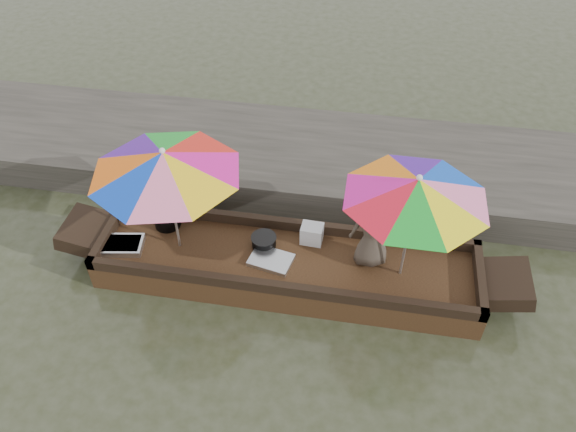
% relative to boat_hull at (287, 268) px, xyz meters
% --- Properties ---
extents(water, '(80.00, 80.00, 0.00)m').
position_rel_boat_hull_xyz_m(water, '(0.00, 0.00, -0.17)').
color(water, '#2B301A').
rests_on(water, ground).
extents(dock, '(22.00, 2.20, 0.50)m').
position_rel_boat_hull_xyz_m(dock, '(0.00, 2.20, 0.08)').
color(dock, '#2D2B26').
rests_on(dock, ground).
extents(boat_hull, '(4.85, 1.20, 0.35)m').
position_rel_boat_hull_xyz_m(boat_hull, '(0.00, 0.00, 0.00)').
color(boat_hull, black).
rests_on(boat_hull, water).
extents(cooking_pot, '(0.35, 0.35, 0.18)m').
position_rel_boat_hull_xyz_m(cooking_pot, '(-1.69, 0.35, 0.27)').
color(cooking_pot, black).
rests_on(cooking_pot, boat_hull).
extents(tray_crayfish, '(0.58, 0.45, 0.09)m').
position_rel_boat_hull_xyz_m(tray_crayfish, '(-2.13, -0.17, 0.22)').
color(tray_crayfish, silver).
rests_on(tray_crayfish, boat_hull).
extents(tray_scallop, '(0.59, 0.46, 0.06)m').
position_rel_boat_hull_xyz_m(tray_scallop, '(-0.19, -0.09, 0.21)').
color(tray_scallop, silver).
rests_on(tray_scallop, boat_hull).
extents(charcoal_grill, '(0.31, 0.31, 0.15)m').
position_rel_boat_hull_xyz_m(charcoal_grill, '(-0.33, 0.17, 0.25)').
color(charcoal_grill, black).
rests_on(charcoal_grill, boat_hull).
extents(supply_bag, '(0.29, 0.23, 0.26)m').
position_rel_boat_hull_xyz_m(supply_bag, '(0.27, 0.37, 0.30)').
color(supply_bag, silver).
rests_on(supply_bag, boat_hull).
extents(vendor, '(0.62, 0.48, 1.13)m').
position_rel_boat_hull_xyz_m(vendor, '(1.03, 0.15, 0.74)').
color(vendor, '#453B31').
rests_on(vendor, boat_hull).
extents(umbrella_bow, '(2.07, 2.07, 1.55)m').
position_rel_boat_hull_xyz_m(umbrella_bow, '(-1.41, 0.00, 0.95)').
color(umbrella_bow, '#E51492').
rests_on(umbrella_bow, boat_hull).
extents(umbrella_stern, '(2.16, 2.16, 1.55)m').
position_rel_boat_hull_xyz_m(umbrella_stern, '(1.43, 0.00, 0.95)').
color(umbrella_stern, pink).
rests_on(umbrella_stern, boat_hull).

